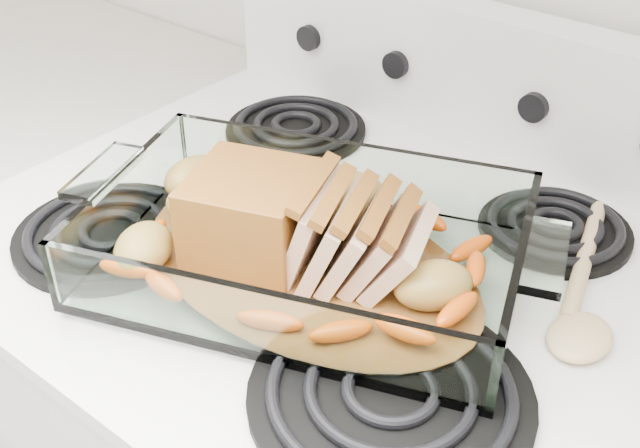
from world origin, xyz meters
The scene contains 5 objects.
counter_left centered at (-0.67, 1.66, 0.47)m, with size 0.58×0.68×0.93m.
baking_dish centered at (0.03, 1.58, 0.97)m, with size 0.42×0.28×0.08m.
pork_roast centered at (0.00, 1.58, 1.00)m, with size 0.24×0.12×0.09m.
roast_vegetables centered at (0.02, 1.62, 0.97)m, with size 0.39×0.21×0.05m.
wooden_spoon centered at (0.27, 1.71, 0.95)m, with size 0.11×0.26×0.02m.
Camera 1 is at (0.45, 1.08, 1.46)m, focal length 45.00 mm.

